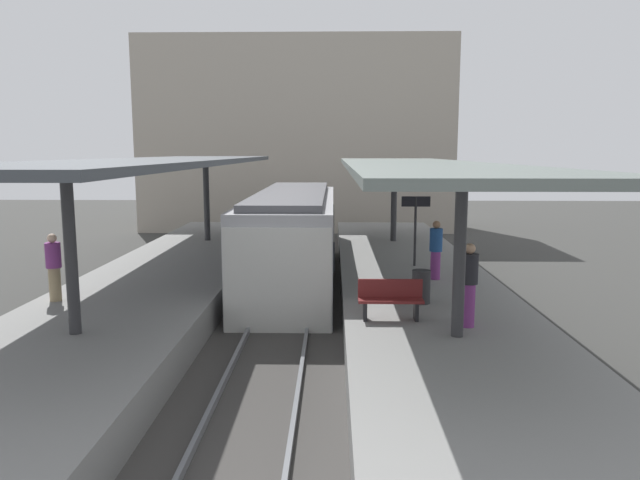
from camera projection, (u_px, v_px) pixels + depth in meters
ground_plane at (285, 316)px, 16.78m from camera, size 80.00×80.00×0.00m
platform_left at (151, 298)px, 16.79m from camera, size 4.40×28.00×1.00m
platform_right at (420, 299)px, 16.62m from camera, size 4.40×28.00×1.00m
track_ballast at (285, 312)px, 16.76m from camera, size 3.20×28.00×0.20m
rail_near_side at (260, 306)px, 16.76m from camera, size 0.08×28.00×0.14m
rail_far_side at (311, 307)px, 16.72m from camera, size 0.08×28.00×0.14m
commuter_train at (293, 238)px, 20.00m from camera, size 2.78×11.54×3.10m
canopy_left at (160, 163)px, 17.62m from camera, size 4.18×21.00×3.38m
canopy_right at (416, 167)px, 17.46m from camera, size 4.18×21.00×3.29m
platform_bench at (390, 298)px, 12.82m from camera, size 1.40×0.41×0.86m
platform_sign at (416, 215)px, 18.66m from camera, size 0.90×0.08×2.21m
litter_bin at (421, 287)px, 14.19m from camera, size 0.44×0.44×0.80m
passenger_near_bench at (469, 284)px, 12.20m from camera, size 0.36×0.36×1.75m
passenger_mid_platform at (54, 266)px, 14.35m from camera, size 0.36×0.36×1.65m
passenger_far_end at (436, 249)px, 16.78m from camera, size 0.36×0.36×1.68m
station_building_backdrop at (298, 136)px, 35.76m from camera, size 18.00×6.00×11.00m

